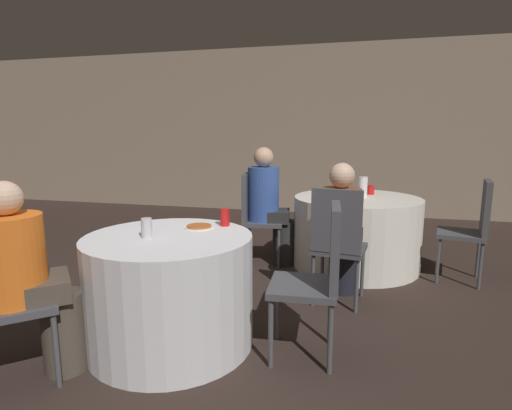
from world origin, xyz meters
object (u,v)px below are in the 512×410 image
at_px(person_blue_shirt, 270,206).
at_px(soda_can_silver, 147,228).
at_px(chair_far_west, 254,211).
at_px(person_orange_shirt, 29,280).
at_px(table_near, 170,290).
at_px(chair_far_south, 338,237).
at_px(chair_near_east, 320,269).
at_px(chair_far_east, 474,222).
at_px(table_far, 356,232).
at_px(bottle_far, 363,187).
at_px(person_floral_shirt, 342,231).
at_px(pizza_plate_near, 199,227).
at_px(soda_can_red, 225,217).

height_order(person_blue_shirt, soda_can_silver, person_blue_shirt).
xyz_separation_m(chair_far_west, person_orange_shirt, (-0.69, -2.26, 0.01)).
distance_m(person_blue_shirt, person_orange_shirt, 2.44).
xyz_separation_m(table_near, chair_far_south, (1.01, 0.84, 0.20)).
relative_size(chair_near_east, person_blue_shirt, 0.78).
distance_m(chair_far_west, chair_far_east, 2.07).
relative_size(table_far, person_blue_shirt, 1.04).
bearing_deg(bottle_far, person_floral_shirt, -100.66).
xyz_separation_m(chair_near_east, person_orange_shirt, (-1.52, -0.59, 0.01)).
xyz_separation_m(chair_far_east, person_orange_shirt, (-2.76, -2.20, 0.01)).
bearing_deg(soda_can_silver, person_orange_shirt, -135.52).
height_order(person_blue_shirt, pizza_plate_near, person_blue_shirt).
distance_m(table_far, chair_far_east, 1.07).
relative_size(chair_near_east, chair_far_south, 1.00).
relative_size(person_floral_shirt, bottle_far, 5.47).
xyz_separation_m(person_blue_shirt, pizza_plate_near, (-0.17, -1.51, 0.11)).
bearing_deg(bottle_far, person_orange_shirt, -126.12).
distance_m(person_blue_shirt, soda_can_red, 1.41).
distance_m(table_near, pizza_plate_near, 0.46).
bearing_deg(table_near, chair_far_east, 37.41).
bearing_deg(table_near, pizza_plate_near, 66.90).
distance_m(table_near, soda_can_red, 0.61).
bearing_deg(person_floral_shirt, chair_far_south, -90.00).
relative_size(person_orange_shirt, soda_can_silver, 9.18).
xyz_separation_m(chair_near_east, chair_far_east, (1.24, 1.61, 0.00)).
height_order(table_far, pizza_plate_near, pizza_plate_near).
bearing_deg(pizza_plate_near, table_far, 57.30).
distance_m(chair_far_east, chair_far_south, 1.44).
relative_size(table_near, person_orange_shirt, 0.95).
distance_m(chair_near_east, chair_far_east, 2.04).
height_order(person_floral_shirt, bottle_far, person_floral_shirt).
bearing_deg(chair_far_west, chair_far_east, 79.92).
bearing_deg(pizza_plate_near, chair_near_east, -12.75).
bearing_deg(chair_far_south, person_blue_shirt, 136.63).
distance_m(table_near, soda_can_silver, 0.44).
relative_size(chair_near_east, person_floral_shirt, 0.84).
bearing_deg(person_floral_shirt, chair_far_east, 37.53).
height_order(chair_far_east, chair_far_south, same).
bearing_deg(bottle_far, chair_far_west, -170.97).
height_order(person_floral_shirt, soda_can_red, person_floral_shirt).
bearing_deg(table_far, chair_far_west, -171.53).
xyz_separation_m(chair_far_south, soda_can_silver, (-1.12, -0.92, 0.22)).
bearing_deg(person_blue_shirt, chair_far_west, -90.00).
height_order(table_near, bottle_far, bottle_far).
xyz_separation_m(chair_far_west, chair_far_south, (0.90, -0.89, 0.00)).
bearing_deg(soda_can_red, chair_far_west, 95.91).
distance_m(table_near, person_floral_shirt, 1.47).
height_order(table_near, table_far, same).
relative_size(table_near, soda_can_silver, 8.71).
relative_size(chair_far_west, person_floral_shirt, 0.84).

